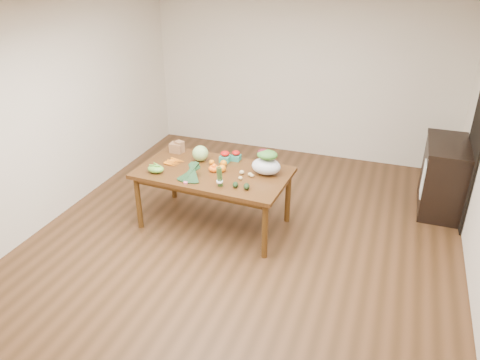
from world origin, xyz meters
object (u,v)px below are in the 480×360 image
(cabinet, at_px, (443,176))
(paper_bag, at_px, (176,147))
(dining_table, at_px, (214,198))
(salad_bag, at_px, (266,163))
(cabbage, at_px, (200,153))
(asparagus_bundle, at_px, (220,177))
(kale_bunch, at_px, (189,174))
(mandarin_cluster, at_px, (214,167))

(cabinet, bearing_deg, paper_bag, -163.05)
(dining_table, bearing_deg, paper_bag, 154.44)
(dining_table, height_order, salad_bag, salad_bag)
(paper_bag, distance_m, cabbage, 0.43)
(asparagus_bundle, bearing_deg, cabinet, 38.50)
(paper_bag, xyz_separation_m, kale_bunch, (0.51, -0.68, 0.00))
(salad_bag, bearing_deg, mandarin_cluster, -167.75)
(mandarin_cluster, bearing_deg, salad_bag, 12.25)
(cabinet, xyz_separation_m, paper_bag, (-3.37, -1.03, 0.36))
(kale_bunch, xyz_separation_m, salad_bag, (0.79, 0.45, 0.06))
(asparagus_bundle, height_order, salad_bag, salad_bag)
(cabbage, xyz_separation_m, asparagus_bundle, (0.49, -0.58, 0.02))
(dining_table, bearing_deg, cabbage, 142.78)
(cabinet, xyz_separation_m, cabbage, (-2.96, -1.17, 0.38))
(cabinet, height_order, asparagus_bundle, asparagus_bundle)
(dining_table, relative_size, paper_bag, 8.37)
(cabinet, bearing_deg, asparagus_bundle, -144.71)
(paper_bag, bearing_deg, asparagus_bundle, -38.63)
(cabinet, bearing_deg, kale_bunch, -149.18)
(paper_bag, relative_size, cabbage, 1.08)
(paper_bag, relative_size, kale_bunch, 0.55)
(cabinet, distance_m, paper_bag, 3.54)
(dining_table, height_order, kale_bunch, kale_bunch)
(dining_table, distance_m, mandarin_cluster, 0.42)
(cabbage, relative_size, salad_bag, 0.57)
(paper_bag, xyz_separation_m, mandarin_cluster, (0.68, -0.36, -0.03))
(cabinet, height_order, paper_bag, cabinet)
(paper_bag, height_order, salad_bag, salad_bag)
(cabinet, xyz_separation_m, kale_bunch, (-2.87, -1.71, 0.36))
(cabinet, distance_m, mandarin_cluster, 3.04)
(paper_bag, distance_m, kale_bunch, 0.85)
(cabinet, relative_size, paper_bag, 4.67)
(mandarin_cluster, relative_size, salad_bag, 0.51)
(kale_bunch, xyz_separation_m, asparagus_bundle, (0.39, -0.04, 0.05))
(cabinet, relative_size, cabbage, 5.07)
(dining_table, bearing_deg, cabinet, 30.63)
(asparagus_bundle, distance_m, salad_bag, 0.63)
(cabbage, bearing_deg, dining_table, -40.44)
(cabinet, bearing_deg, salad_bag, -148.74)
(paper_bag, xyz_separation_m, cabbage, (0.41, -0.14, 0.02))
(dining_table, xyz_separation_m, cabinet, (2.70, 1.40, 0.10))
(paper_bag, bearing_deg, mandarin_cluster, -27.95)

